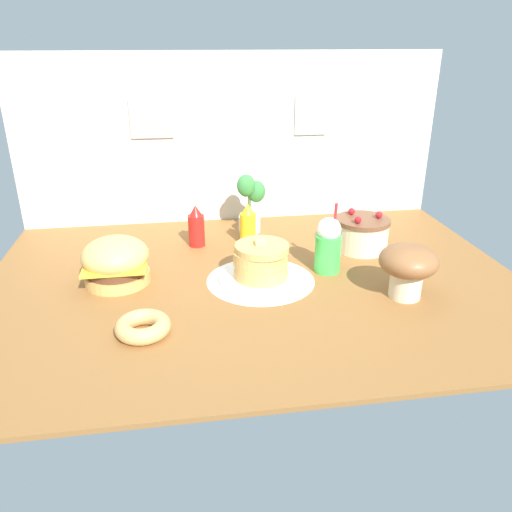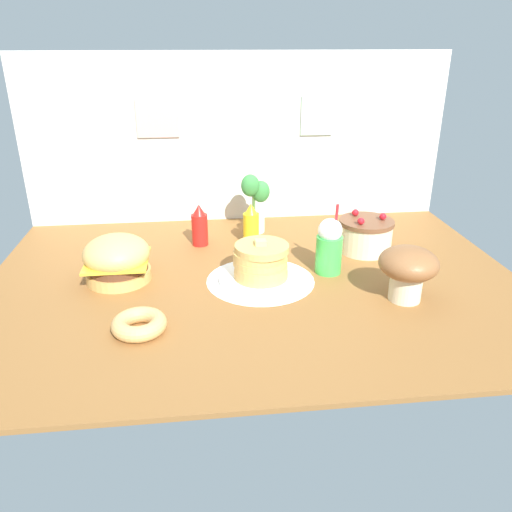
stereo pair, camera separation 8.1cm
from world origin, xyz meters
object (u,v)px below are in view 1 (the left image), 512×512
donut_pink_glaze (143,326)px  burger (116,261)px  cream_soda_cup (328,245)px  mushroom_stool (408,266)px  pancake_stack (261,264)px  ketchup_bottle (196,227)px  layer_cake (362,234)px  potted_plant (250,201)px  mustard_bottle (248,225)px

donut_pink_glaze → burger: bearing=106.3°
cream_soda_cup → mushroom_stool: bearing=-49.9°
pancake_stack → ketchup_bottle: ketchup_bottle is taller
donut_pink_glaze → pancake_stack: bearing=36.4°
layer_cake → potted_plant: (-0.54, 0.35, 0.10)m
cream_soda_cup → donut_pink_glaze: (-0.84, -0.43, -0.10)m
pancake_stack → potted_plant: potted_plant is taller
pancake_stack → cream_soda_cup: bearing=9.9°
layer_cake → cream_soda_cup: 0.35m
cream_soda_cup → layer_cake: bearing=42.6°
burger → mustard_bottle: mustard_bottle is taller
burger → potted_plant: bearing=38.8°
mustard_bottle → potted_plant: 0.20m
cream_soda_cup → potted_plant: bearing=116.3°
layer_cake → mustard_bottle: 0.60m
burger → cream_soda_cup: size_ratio=0.88×
donut_pink_glaze → potted_plant: 1.16m
burger → pancake_stack: burger is taller
mustard_bottle → donut_pink_glaze: bearing=-121.7°
burger → pancake_stack: size_ratio=0.78×
mushroom_stool → layer_cake: bearing=90.3°
potted_plant → mustard_bottle: bearing=-101.2°
mustard_bottle → donut_pink_glaze: (-0.51, -0.83, -0.07)m
pancake_stack → donut_pink_glaze: pancake_stack is taller
pancake_stack → potted_plant: 0.65m
layer_cake → ketchup_bottle: ketchup_bottle is taller
pancake_stack → donut_pink_glaze: size_ratio=1.83×
pancake_stack → layer_cake: 0.65m
mustard_bottle → burger: bearing=-150.3°
mustard_bottle → donut_pink_glaze: 0.98m
pancake_stack → mustard_bottle: mustard_bottle is taller
ketchup_bottle → potted_plant: size_ratio=0.66×
ketchup_bottle → layer_cake: bearing=-12.1°
pancake_stack → donut_pink_glaze: bearing=-143.6°
burger → potted_plant: (0.69, 0.55, 0.08)m
burger → donut_pink_glaze: burger is taller
ketchup_bottle → mustard_bottle: size_ratio=1.00×
pancake_stack → cream_soda_cup: (0.33, 0.06, 0.05)m
burger → cream_soda_cup: bearing=-1.8°
burger → mustard_bottle: 0.75m
pancake_stack → mushroom_stool: size_ratio=1.55×
ketchup_bottle → mustard_bottle: (0.27, -0.01, 0.00)m
burger → donut_pink_glaze: 0.49m
ketchup_bottle → donut_pink_glaze: size_ratio=1.08×
pancake_stack → ketchup_bottle: bearing=119.5°
donut_pink_glaze → mushroom_stool: bearing=6.7°
ketchup_bottle → potted_plant: 0.36m
donut_pink_glaze → mushroom_stool: mushroom_stool is taller
cream_soda_cup → mustard_bottle: bearing=128.9°
ketchup_bottle → mushroom_stool: 1.12m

